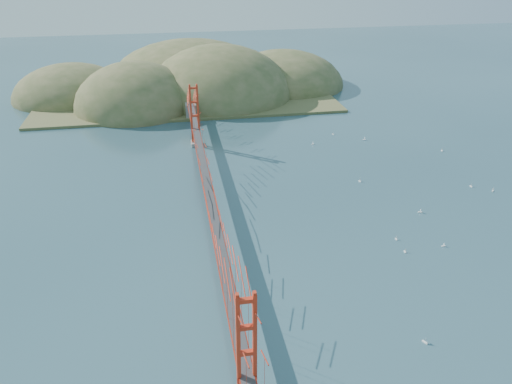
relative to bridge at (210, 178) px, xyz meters
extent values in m
plane|color=#2D4D5A|center=(0.00, -0.18, -7.01)|extent=(320.00, 320.00, 0.00)
cube|color=gray|center=(0.00, 29.82, -6.66)|extent=(2.00, 2.40, 0.70)
cube|color=#B32713|center=(0.00, -0.18, -3.71)|extent=(1.40, 92.00, 0.16)
cube|color=#B32713|center=(0.00, -0.18, -3.91)|extent=(1.33, 92.00, 0.24)
cube|color=#38383A|center=(0.00, -0.18, -3.61)|extent=(1.19, 92.00, 0.03)
cube|color=gray|center=(0.00, 45.82, -5.36)|extent=(2.20, 2.60, 3.30)
cube|color=olive|center=(0.00, 63.82, -6.76)|extent=(70.00, 40.00, 0.60)
ellipsoid|color=olive|center=(-12.00, 55.82, -7.01)|extent=(28.00, 28.00, 21.00)
ellipsoid|color=olive|center=(8.00, 61.82, -7.01)|extent=(36.00, 36.00, 25.00)
ellipsoid|color=olive|center=(26.00, 69.82, -7.01)|extent=(32.00, 32.00, 18.00)
ellipsoid|color=olive|center=(-28.00, 67.82, -7.01)|extent=(28.00, 28.00, 16.00)
ellipsoid|color=olive|center=(2.00, 77.82, -7.01)|extent=(44.00, 44.00, 22.00)
cube|color=white|center=(21.86, 26.30, -6.96)|extent=(0.48, 0.16, 0.09)
cylinder|color=white|center=(21.86, 26.30, -6.69)|extent=(0.01, 0.01, 0.53)
cube|color=white|center=(18.10, -26.16, -6.94)|extent=(0.45, 0.62, 0.11)
cylinder|color=white|center=(18.10, -26.16, -6.62)|extent=(0.02, 0.02, 0.65)
cube|color=white|center=(23.23, -8.17, -6.95)|extent=(0.18, 0.50, 0.09)
cylinder|color=white|center=(23.23, -8.17, -6.68)|extent=(0.01, 0.01, 0.54)
cube|color=white|center=(44.38, 18.90, -6.94)|extent=(0.34, 0.62, 0.11)
cylinder|color=white|center=(44.38, 18.90, -6.62)|extent=(0.02, 0.02, 0.65)
cube|color=white|center=(28.48, -10.77, -6.96)|extent=(0.49, 0.19, 0.09)
cylinder|color=white|center=(28.48, -10.77, -6.69)|extent=(0.01, 0.01, 0.53)
cube|color=white|center=(27.33, 30.82, -6.95)|extent=(0.39, 0.50, 0.09)
cylinder|color=white|center=(27.33, 30.82, -6.69)|extent=(0.01, 0.01, 0.54)
cube|color=white|center=(29.64, -2.04, -6.94)|extent=(0.64, 0.35, 0.11)
cylinder|color=white|center=(29.64, -2.04, -6.61)|extent=(0.02, 0.02, 0.67)
cube|color=white|center=(23.07, -11.12, -6.95)|extent=(0.24, 0.55, 0.10)
cylinder|color=white|center=(23.07, -11.12, -6.66)|extent=(0.02, 0.02, 0.58)
cube|color=white|center=(24.80, 9.22, -6.95)|extent=(0.31, 0.59, 0.10)
cylinder|color=white|center=(24.80, 9.22, -6.64)|extent=(0.02, 0.02, 0.62)
cube|color=white|center=(43.82, 2.26, -6.94)|extent=(0.53, 0.58, 0.11)
cylinder|color=white|center=(43.82, 2.26, -6.62)|extent=(0.02, 0.02, 0.65)
cube|color=white|center=(41.43, 4.33, -6.95)|extent=(0.26, 0.57, 0.10)
cylinder|color=white|center=(41.43, 4.33, -6.65)|extent=(0.02, 0.02, 0.60)
cube|color=white|center=(32.37, 26.80, -6.94)|extent=(0.63, 0.27, 0.11)
cylinder|color=white|center=(32.37, 26.80, -6.61)|extent=(0.02, 0.02, 0.67)
camera|label=1|loc=(-4.41, -59.11, 27.85)|focal=35.00mm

